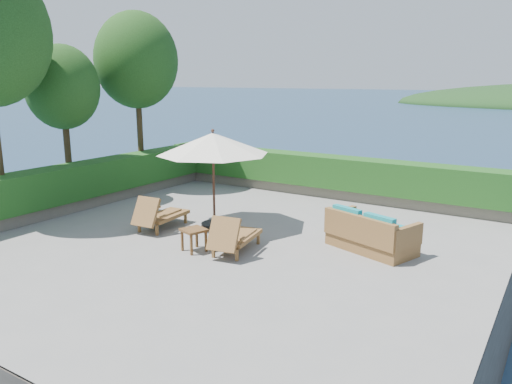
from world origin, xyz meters
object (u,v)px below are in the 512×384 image
Objects in this scene: patio_umbrella at (213,145)px; lounge_left at (159,215)px; lounge_right at (234,236)px; side_table at (194,233)px; wicker_loveseat at (370,235)px.

patio_umbrella is 2.29m from lounge_left.
lounge_right reaches higher than side_table.
lounge_left reaches higher than lounge_right.
lounge_right is at bearing -126.26° from wicker_loveseat.
lounge_left is at bearing -139.04° from patio_umbrella.
wicker_loveseat is at bearing 9.65° from lounge_left.
wicker_loveseat is at bearing 25.14° from lounge_right.
lounge_right is (1.58, -1.37, -1.79)m from patio_umbrella.
wicker_loveseat is (2.52, 1.76, -0.01)m from lounge_right.
lounge_left is (-1.08, -0.94, -1.79)m from patio_umbrella.
side_table is (1.84, -0.83, 0.04)m from lounge_left.
lounge_left is at bearing 155.62° from side_table.
side_table is (-0.82, -0.40, 0.04)m from lounge_right.
lounge_right is 0.91m from side_table.
patio_umbrella is at bearing 113.29° from side_table.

